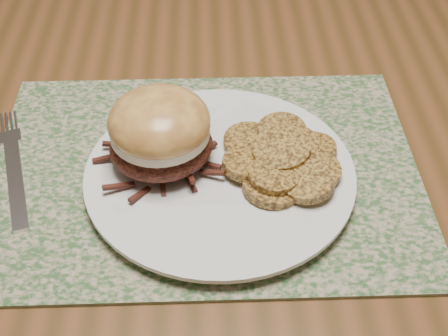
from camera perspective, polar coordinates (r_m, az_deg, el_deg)
The scene contains 6 objects.
dining_table at distance 0.74m, azimuth -12.86°, elevation -4.60°, with size 1.50×0.90×0.75m.
placemat at distance 0.66m, azimuth -1.75°, elevation -0.23°, with size 0.45×0.33×0.00m, color #33582D.
dinner_plate at distance 0.64m, azimuth -0.37°, elevation -0.70°, with size 0.26×0.26×0.02m, color white.
pork_sandwich at distance 0.62m, azimuth -5.87°, elevation 3.31°, with size 0.13×0.13×0.08m.
roasted_potatoes at distance 0.63m, azimuth 5.38°, elevation 0.84°, with size 0.13×0.14×0.03m.
fork at distance 0.70m, azimuth -18.66°, elevation 0.24°, with size 0.07×0.19×0.00m.
Camera 1 is at (0.15, -0.49, 1.21)m, focal length 50.00 mm.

